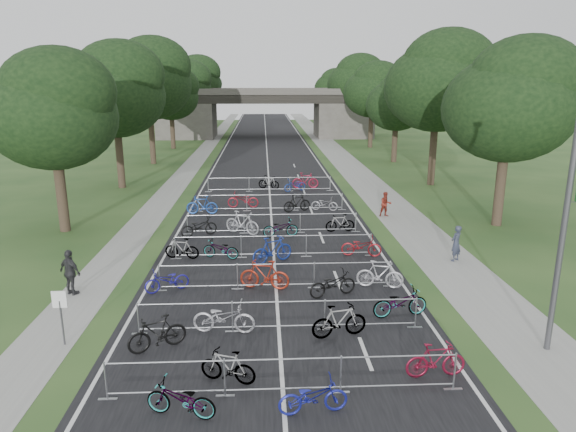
# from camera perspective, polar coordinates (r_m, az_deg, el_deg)

# --- Properties ---
(ground) EXTENTS (200.00, 200.00, 0.00)m
(ground) POSITION_cam_1_polar(r_m,az_deg,el_deg) (14.45, -0.55, -19.22)
(ground) COLOR #28491F
(ground) RESTS_ON ground
(road) EXTENTS (11.00, 140.00, 0.01)m
(road) POSITION_cam_1_polar(r_m,az_deg,el_deg) (62.50, -2.38, 7.34)
(road) COLOR black
(road) RESTS_ON ground
(sidewalk_right) EXTENTS (3.00, 140.00, 0.01)m
(sidewalk_right) POSITION_cam_1_polar(r_m,az_deg,el_deg) (63.06, 4.97, 7.37)
(sidewalk_right) COLOR gray
(sidewalk_right) RESTS_ON ground
(sidewalk_left) EXTENTS (2.00, 140.00, 0.01)m
(sidewalk_left) POSITION_cam_1_polar(r_m,az_deg,el_deg) (62.89, -9.28, 7.21)
(sidewalk_left) COLOR gray
(sidewalk_left) RESTS_ON ground
(lane_markings) EXTENTS (0.12, 140.00, 0.00)m
(lane_markings) POSITION_cam_1_polar(r_m,az_deg,el_deg) (62.50, -2.38, 7.34)
(lane_markings) COLOR silver
(lane_markings) RESTS_ON ground
(overpass_bridge) EXTENTS (31.00, 8.00, 7.05)m
(overpass_bridge) POSITION_cam_1_polar(r_m,az_deg,el_deg) (77.11, -2.50, 11.38)
(overpass_bridge) COLOR #4A4642
(overpass_bridge) RESTS_ON ground
(lamppost) EXTENTS (0.61, 0.65, 8.21)m
(lamppost) POSITION_cam_1_polar(r_m,az_deg,el_deg) (16.93, 28.55, -0.01)
(lamppost) COLOR #4C4C51
(lamppost) RESTS_ON ground
(park_sign) EXTENTS (0.45, 0.06, 1.83)m
(park_sign) POSITION_cam_1_polar(r_m,az_deg,el_deg) (17.63, -23.97, -9.30)
(park_sign) COLOR #4C4C51
(park_sign) RESTS_ON ground
(tree_left_0) EXTENTS (6.72, 6.72, 10.25)m
(tree_left_0) POSITION_cam_1_polar(r_m,az_deg,el_deg) (30.01, -24.61, 10.43)
(tree_left_0) COLOR #33261C
(tree_left_0) RESTS_ON ground
(tree_right_0) EXTENTS (7.17, 7.17, 10.93)m
(tree_right_0) POSITION_cam_1_polar(r_m,az_deg,el_deg) (31.04, 23.61, 11.44)
(tree_right_0) COLOR #33261C
(tree_right_0) RESTS_ON ground
(tree_left_1) EXTENTS (7.56, 7.56, 11.53)m
(tree_left_1) POSITION_cam_1_polar(r_m,az_deg,el_deg) (41.38, -18.62, 12.96)
(tree_left_1) COLOR #33261C
(tree_left_1) RESTS_ON ground
(tree_right_1) EXTENTS (8.18, 8.18, 12.47)m
(tree_right_1) POSITION_cam_1_polar(r_m,az_deg,el_deg) (42.14, 16.47, 13.95)
(tree_right_1) COLOR #33261C
(tree_right_1) RESTS_ON ground
(tree_left_2) EXTENTS (8.40, 8.40, 12.81)m
(tree_left_2) POSITION_cam_1_polar(r_m,az_deg,el_deg) (53.04, -15.18, 14.32)
(tree_left_2) COLOR #33261C
(tree_left_2) RESTS_ON ground
(tree_right_2) EXTENTS (6.16, 6.16, 9.39)m
(tree_right_2) POSITION_cam_1_polar(r_m,az_deg,el_deg) (53.68, 12.11, 12.18)
(tree_right_2) COLOR #33261C
(tree_right_2) RESTS_ON ground
(tree_left_3) EXTENTS (6.72, 6.72, 10.25)m
(tree_left_3) POSITION_cam_1_polar(r_m,az_deg,el_deg) (64.85, -12.84, 13.02)
(tree_left_3) COLOR #33261C
(tree_left_3) RESTS_ON ground
(tree_right_3) EXTENTS (7.17, 7.17, 10.93)m
(tree_right_3) POSITION_cam_1_polar(r_m,az_deg,el_deg) (65.33, 9.45, 13.57)
(tree_right_3) COLOR #33261C
(tree_right_3) RESTS_ON ground
(tree_left_4) EXTENTS (7.56, 7.56, 11.53)m
(tree_left_4) POSITION_cam_1_polar(r_m,az_deg,el_deg) (76.69, -11.33, 13.92)
(tree_left_4) COLOR #33261C
(tree_left_4) RESTS_ON ground
(tree_right_4) EXTENTS (8.18, 8.18, 12.47)m
(tree_right_4) POSITION_cam_1_polar(r_m,az_deg,el_deg) (77.10, 7.58, 14.52)
(tree_right_4) COLOR #33261C
(tree_right_4) RESTS_ON ground
(tree_left_5) EXTENTS (8.40, 8.40, 12.81)m
(tree_left_5) POSITION_cam_1_polar(r_m,az_deg,el_deg) (88.58, -10.22, 14.58)
(tree_left_5) COLOR #33261C
(tree_left_5) RESTS_ON ground
(tree_right_5) EXTENTS (6.16, 6.16, 9.39)m
(tree_right_5) POSITION_cam_1_polar(r_m,az_deg,el_deg) (88.96, 6.14, 13.32)
(tree_right_5) COLOR #33261C
(tree_right_5) RESTS_ON ground
(tree_left_6) EXTENTS (6.72, 6.72, 10.25)m
(tree_left_6) POSITION_cam_1_polar(r_m,az_deg,el_deg) (100.51, -9.31, 13.68)
(tree_left_6) COLOR #33261C
(tree_left_6) RESTS_ON ground
(tree_right_6) EXTENTS (7.17, 7.17, 10.93)m
(tree_right_6) POSITION_cam_1_polar(r_m,az_deg,el_deg) (100.82, 5.09, 14.06)
(tree_right_6) COLOR #33261C
(tree_right_6) RESTS_ON ground
(barrier_row_0) EXTENTS (9.70, 0.08, 1.10)m
(barrier_row_0) POSITION_cam_1_polar(r_m,az_deg,el_deg) (14.15, -0.55, -17.39)
(barrier_row_0) COLOR #A0A3A8
(barrier_row_0) RESTS_ON ground
(barrier_row_1) EXTENTS (9.70, 0.08, 1.10)m
(barrier_row_1) POSITION_cam_1_polar(r_m,az_deg,el_deg) (17.30, -1.03, -11.03)
(barrier_row_1) COLOR #A0A3A8
(barrier_row_1) RESTS_ON ground
(barrier_row_2) EXTENTS (9.70, 0.08, 1.10)m
(barrier_row_2) POSITION_cam_1_polar(r_m,az_deg,el_deg) (20.60, -1.35, -6.67)
(barrier_row_2) COLOR #A0A3A8
(barrier_row_2) RESTS_ON ground
(barrier_row_3) EXTENTS (9.70, 0.08, 1.10)m
(barrier_row_3) POSITION_cam_1_polar(r_m,az_deg,el_deg) (24.18, -1.58, -3.38)
(barrier_row_3) COLOR #A0A3A8
(barrier_row_3) RESTS_ON ground
(barrier_row_4) EXTENTS (9.70, 0.08, 1.10)m
(barrier_row_4) POSITION_cam_1_polar(r_m,az_deg,el_deg) (28.01, -1.76, -0.83)
(barrier_row_4) COLOR #A0A3A8
(barrier_row_4) RESTS_ON ground
(barrier_row_5) EXTENTS (9.70, 0.08, 1.10)m
(barrier_row_5) POSITION_cam_1_polar(r_m,az_deg,el_deg) (32.85, -1.93, 1.51)
(barrier_row_5) COLOR #A0A3A8
(barrier_row_5) RESTS_ON ground
(barrier_row_6) EXTENTS (9.70, 0.08, 1.10)m
(barrier_row_6) POSITION_cam_1_polar(r_m,az_deg,el_deg) (38.71, -2.07, 3.55)
(barrier_row_6) COLOR #A0A3A8
(barrier_row_6) RESTS_ON ground
(bike_0) EXTENTS (1.92, 1.10, 0.96)m
(bike_0) POSITION_cam_1_polar(r_m,az_deg,el_deg) (13.67, -11.85, -19.36)
(bike_0) COLOR #A0A3A8
(bike_0) RESTS_ON ground
(bike_1) EXTENTS (1.68, 0.97, 0.98)m
(bike_1) POSITION_cam_1_polar(r_m,az_deg,el_deg) (14.76, -6.69, -16.28)
(bike_1) COLOR #A0A3A8
(bike_1) RESTS_ON ground
(bike_2) EXTENTS (1.83, 0.84, 0.93)m
(bike_2) POSITION_cam_1_polar(r_m,az_deg,el_deg) (13.55, 2.80, -19.42)
(bike_2) COLOR navy
(bike_2) RESTS_ON ground
(bike_3) EXTENTS (1.77, 0.61, 1.04)m
(bike_3) POSITION_cam_1_polar(r_m,az_deg,el_deg) (15.44, 16.11, -15.16)
(bike_3) COLOR maroon
(bike_3) RESTS_ON ground
(bike_4) EXTENTS (1.88, 1.31, 1.11)m
(bike_4) POSITION_cam_1_polar(r_m,az_deg,el_deg) (16.69, -14.34, -12.52)
(bike_4) COLOR black
(bike_4) RESTS_ON ground
(bike_5) EXTENTS (2.13, 0.95, 1.08)m
(bike_5) POSITION_cam_1_polar(r_m,az_deg,el_deg) (17.33, -7.13, -11.13)
(bike_5) COLOR #A5A4AC
(bike_5) RESTS_ON ground
(bike_6) EXTENTS (1.94, 0.93, 1.13)m
(bike_6) POSITION_cam_1_polar(r_m,az_deg,el_deg) (17.00, 5.71, -11.54)
(bike_6) COLOR #A0A3A8
(bike_6) RESTS_ON ground
(bike_7) EXTENTS (2.10, 1.03, 1.06)m
(bike_7) POSITION_cam_1_polar(r_m,az_deg,el_deg) (18.72, 12.34, -9.38)
(bike_7) COLOR #A0A3A8
(bike_7) RESTS_ON ground
(bike_8) EXTENTS (1.86, 1.29, 0.93)m
(bike_8) POSITION_cam_1_polar(r_m,az_deg,el_deg) (20.91, -13.29, -6.99)
(bike_8) COLOR navy
(bike_8) RESTS_ON ground
(bike_9) EXTENTS (2.09, 0.98, 1.21)m
(bike_9) POSITION_cam_1_polar(r_m,az_deg,el_deg) (20.56, -2.62, -6.55)
(bike_9) COLOR #9D2816
(bike_9) RESTS_ON ground
(bike_10) EXTENTS (2.06, 1.29, 1.02)m
(bike_10) POSITION_cam_1_polar(r_m,az_deg,el_deg) (19.99, 4.98, -7.53)
(bike_10) COLOR black
(bike_10) RESTS_ON ground
(bike_11) EXTENTS (1.95, 0.98, 1.13)m
(bike_11) POSITION_cam_1_polar(r_m,az_deg,el_deg) (21.00, 10.18, -6.43)
(bike_11) COLOR #B8B6BF
(bike_11) RESTS_ON ground
(bike_12) EXTENTS (1.71, 0.79, 0.99)m
(bike_12) POSITION_cam_1_polar(r_m,az_deg,el_deg) (24.49, -11.71, -3.58)
(bike_12) COLOR #A0A3A8
(bike_12) RESTS_ON ground
(bike_13) EXTENTS (1.87, 1.14, 0.93)m
(bike_13) POSITION_cam_1_polar(r_m,az_deg,el_deg) (24.23, -7.49, -3.67)
(bike_13) COLOR #A0A3A8
(bike_13) RESTS_ON ground
(bike_14) EXTENTS (2.09, 1.56, 1.25)m
(bike_14) POSITION_cam_1_polar(r_m,az_deg,el_deg) (23.42, -1.75, -3.79)
(bike_14) COLOR navy
(bike_14) RESTS_ON ground
(bike_15) EXTENTS (1.98, 0.98, 0.99)m
(bike_15) POSITION_cam_1_polar(r_m,az_deg,el_deg) (24.58, 8.15, -3.34)
(bike_15) COLOR maroon
(bike_15) RESTS_ON ground
(bike_16) EXTENTS (2.12, 1.58, 1.06)m
(bike_16) POSITION_cam_1_polar(r_m,az_deg,el_deg) (27.82, -9.87, -1.19)
(bike_16) COLOR black
(bike_16) RESTS_ON ground
(bike_17) EXTENTS (2.11, 1.58, 1.26)m
(bike_17) POSITION_cam_1_polar(r_m,az_deg,el_deg) (27.88, -5.12, -0.77)
(bike_17) COLOR #ABABB2
(bike_17) RESTS_ON ground
(bike_18) EXTENTS (1.97, 0.94, 1.00)m
(bike_18) POSITION_cam_1_polar(r_m,az_deg,el_deg) (27.32, -0.84, -1.33)
(bike_18) COLOR #A0A3A8
(bike_18) RESTS_ON ground
(bike_19) EXTENTS (1.68, 0.64, 0.98)m
(bike_19) POSITION_cam_1_polar(r_m,az_deg,el_deg) (28.40, 5.81, -0.79)
(bike_19) COLOR #A0A3A8
(bike_19) RESTS_ON ground
(bike_20) EXTENTS (1.99, 0.63, 1.18)m
(bike_20) POSITION_cam_1_polar(r_m,az_deg,el_deg) (32.42, -9.53, 1.22)
(bike_20) COLOR #1C469E
(bike_20) RESTS_ON ground
(bike_21) EXTENTS (2.05, 0.79, 1.06)m
(bike_21) POSITION_cam_1_polar(r_m,az_deg,el_deg) (33.76, -5.02, 1.80)
(bike_21) COLOR maroon
(bike_21) RESTS_ON ground
(bike_22) EXTENTS (1.93, 1.19, 1.12)m
(bike_22) POSITION_cam_1_polar(r_m,az_deg,el_deg) (32.58, 1.00, 1.43)
(bike_22) COLOR black
(bike_22) RESTS_ON ground
(bike_23) EXTENTS (1.80, 0.99, 0.89)m
(bike_23) POSITION_cam_1_polar(r_m,az_deg,el_deg) (33.02, 4.07, 1.38)
(bike_23) COLOR gray
(bike_23) RESTS_ON ground
(bike_25) EXTENTS (1.78, 1.21, 1.05)m
(bike_25) POSITION_cam_1_polar(r_m,az_deg,el_deg) (39.52, -2.15, 3.75)
(bike_25) COLOR #A0A3A8
(bike_25) RESTS_ON ground
(bike_26) EXTENTS (1.91, 1.43, 0.96)m
(bike_26) POSITION_cam_1_polar(r_m,az_deg,el_deg) (38.72, 0.78, 3.46)
(bike_26) COLOR navy
(bike_26) RESTS_ON ground
(bike_27) EXTENTS (2.06, 0.69, 1.22)m
(bike_27) POSITION_cam_1_polar(r_m,az_deg,el_deg) (39.80, 1.94, 3.96)
(bike_27) COLOR maroon
(bike_27) RESTS_ON ground
(pedestrian_a) EXTENTS (0.73, 0.69, 1.68)m
(pedestrian_a) POSITION_cam_1_polar(r_m,az_deg,el_deg) (24.84, 18.17, -2.92)
(pedestrian_a) COLOR #2C3142
(pedestrian_a) RESTS_ON ground
(pedestrian_b) EXTENTS (0.80, 0.65, 1.52)m
(pedestrian_b) POSITION_cam_1_polar(r_m,az_deg,el_deg) (31.96, 10.79, 1.28)
(pedestrian_b) COLOR maroon
(pedestrian_b) RESTS_ON ground
(pedestrian_c) EXTENTS (1.14, 0.94, 1.82)m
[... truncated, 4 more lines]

